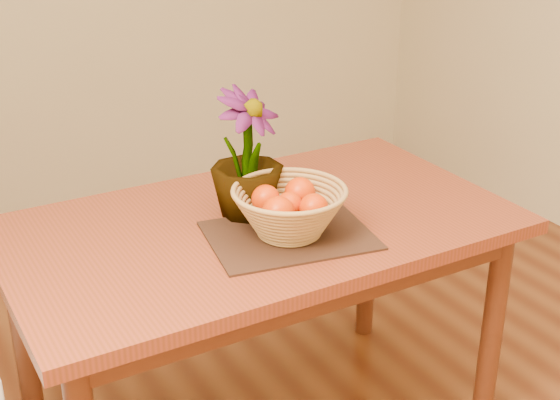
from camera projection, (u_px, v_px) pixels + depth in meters
table at (260, 248)px, 2.20m from camera, size 1.40×0.80×0.75m
placemat at (289, 235)px, 2.07m from camera, size 0.47×0.39×0.01m
wicker_basket at (289, 213)px, 2.04m from camera, size 0.31×0.31×0.13m
orange_pile at (289, 203)px, 2.03m from camera, size 0.20×0.19×0.08m
potted_plant at (247, 155)px, 2.12m from camera, size 0.28×0.28×0.36m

